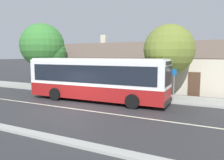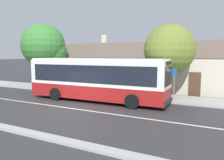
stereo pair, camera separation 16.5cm
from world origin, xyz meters
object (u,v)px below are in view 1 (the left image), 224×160
object	(u,v)px
street_tree_primary	(169,50)
street_tree_secondary	(45,47)
transit_bus	(97,78)
bus_stop_sign	(174,81)
bench_by_building	(54,85)

from	to	relation	value
street_tree_primary	street_tree_secondary	size ratio (longest dim) A/B	0.87
transit_bus	bus_stop_sign	size ratio (longest dim) A/B	4.66
transit_bus	bus_stop_sign	bearing A→B (deg)	20.85
street_tree_secondary	street_tree_primary	bearing A→B (deg)	-0.80
street_tree_primary	bench_by_building	bearing A→B (deg)	-173.20
bench_by_building	bus_stop_sign	xyz separation A→B (m)	(11.87, -0.31, 1.07)
transit_bus	street_tree_secondary	size ratio (longest dim) A/B	1.59
bench_by_building	street_tree_primary	world-z (taller)	street_tree_primary
bench_by_building	street_tree_secondary	bearing A→B (deg)	149.61
street_tree_secondary	bus_stop_sign	size ratio (longest dim) A/B	2.92
transit_bus	street_tree_primary	distance (m)	6.40
street_tree_secondary	bench_by_building	bearing A→B (deg)	-30.39
bench_by_building	street_tree_primary	size ratio (longest dim) A/B	0.27
transit_bus	street_tree_secondary	world-z (taller)	street_tree_secondary
street_tree_primary	street_tree_secondary	distance (m)	13.66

